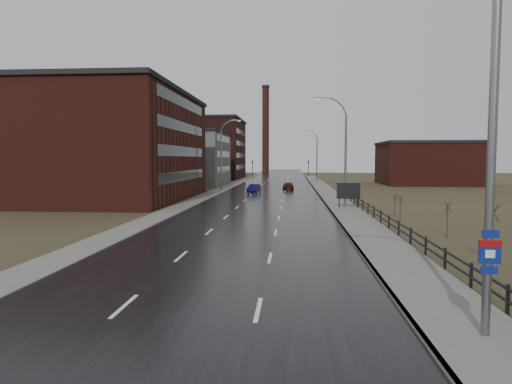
% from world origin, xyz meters
% --- Properties ---
extents(ground, '(320.00, 320.00, 0.00)m').
position_xyz_m(ground, '(0.00, 0.00, 0.00)').
color(ground, '#2D2819').
rests_on(ground, ground).
extents(road, '(14.00, 300.00, 0.06)m').
position_xyz_m(road, '(0.00, 60.00, 0.03)').
color(road, black).
rests_on(road, ground).
extents(sidewalk_right, '(3.20, 180.00, 0.18)m').
position_xyz_m(sidewalk_right, '(8.60, 35.00, 0.09)').
color(sidewalk_right, '#595651').
rests_on(sidewalk_right, ground).
extents(curb_right, '(0.16, 180.00, 0.18)m').
position_xyz_m(curb_right, '(7.08, 35.00, 0.09)').
color(curb_right, slate).
rests_on(curb_right, ground).
extents(sidewalk_left, '(2.40, 260.00, 0.12)m').
position_xyz_m(sidewalk_left, '(-8.20, 60.00, 0.06)').
color(sidewalk_left, '#595651').
rests_on(sidewalk_left, ground).
extents(warehouse_near, '(22.44, 28.56, 13.50)m').
position_xyz_m(warehouse_near, '(-20.99, 45.00, 6.76)').
color(warehouse_near, '#471914').
rests_on(warehouse_near, ground).
extents(warehouse_mid, '(16.32, 20.40, 10.50)m').
position_xyz_m(warehouse_mid, '(-17.99, 78.00, 5.26)').
color(warehouse_mid, slate).
rests_on(warehouse_mid, ground).
extents(warehouse_far, '(26.52, 24.48, 15.50)m').
position_xyz_m(warehouse_far, '(-22.99, 108.00, 7.76)').
color(warehouse_far, '#331611').
rests_on(warehouse_far, ground).
extents(building_right, '(18.36, 16.32, 8.50)m').
position_xyz_m(building_right, '(30.30, 82.00, 4.26)').
color(building_right, '#471914').
rests_on(building_right, ground).
extents(smokestack, '(2.70, 2.70, 30.70)m').
position_xyz_m(smokestack, '(-6.00, 150.00, 15.50)').
color(smokestack, '#331611').
rests_on(smokestack, ground).
extents(streetlight_main, '(3.91, 0.29, 12.11)m').
position_xyz_m(streetlight_main, '(8.47, 2.00, 6.06)').
color(streetlight_main, slate).
rests_on(streetlight_main, ground).
extents(streetlight_right_mid, '(3.36, 0.28, 11.35)m').
position_xyz_m(streetlight_right_mid, '(8.50, 36.00, 5.84)').
color(streetlight_right_mid, slate).
rests_on(streetlight_right_mid, ground).
extents(streetlight_left, '(3.36, 0.28, 11.35)m').
position_xyz_m(streetlight_left, '(-7.70, 62.00, 5.84)').
color(streetlight_left, slate).
rests_on(streetlight_left, ground).
extents(streetlight_right_far, '(3.36, 0.28, 11.35)m').
position_xyz_m(streetlight_right_far, '(8.50, 90.00, 5.84)').
color(streetlight_right_far, slate).
rests_on(streetlight_right_far, ground).
extents(guardrail, '(0.10, 53.05, 1.10)m').
position_xyz_m(guardrail, '(10.30, 18.31, 0.71)').
color(guardrail, black).
rests_on(guardrail, ground).
extents(shrub_c, '(0.69, 0.73, 2.94)m').
position_xyz_m(shrub_c, '(13.06, 11.77, 1.56)').
color(shrub_c, '#382D23').
rests_on(shrub_c, ground).
extents(shrub_d, '(0.56, 0.59, 2.37)m').
position_xyz_m(shrub_d, '(13.36, 19.06, 1.26)').
color(shrub_d, '#382D23').
rests_on(shrub_d, ground).
extents(shrub_e, '(0.52, 0.55, 2.19)m').
position_xyz_m(shrub_e, '(12.16, 26.66, 1.16)').
color(shrub_e, '#382D23').
rests_on(shrub_e, ground).
extents(shrub_f, '(0.47, 0.50, 1.97)m').
position_xyz_m(shrub_f, '(12.54, 30.33, 1.04)').
color(shrub_f, '#382D23').
rests_on(shrub_f, ground).
extents(billboard, '(2.35, 0.17, 2.66)m').
position_xyz_m(billboard, '(9.10, 35.75, 1.78)').
color(billboard, black).
rests_on(billboard, ground).
extents(traffic_light_left, '(0.58, 2.73, 5.30)m').
position_xyz_m(traffic_light_left, '(-8.00, 120.00, 4.60)').
color(traffic_light_left, black).
rests_on(traffic_light_left, ground).
extents(traffic_light_right, '(0.58, 2.73, 5.30)m').
position_xyz_m(traffic_light_right, '(8.00, 120.00, 4.60)').
color(traffic_light_right, black).
rests_on(traffic_light_right, ground).
extents(car_near, '(1.91, 4.15, 1.32)m').
position_xyz_m(car_near, '(-2.17, 55.70, 0.66)').
color(car_near, '#0B0A36').
rests_on(car_near, ground).
extents(car_far, '(2.03, 4.05, 1.32)m').
position_xyz_m(car_far, '(2.77, 63.53, 0.66)').
color(car_far, '#4E160D').
rests_on(car_far, ground).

